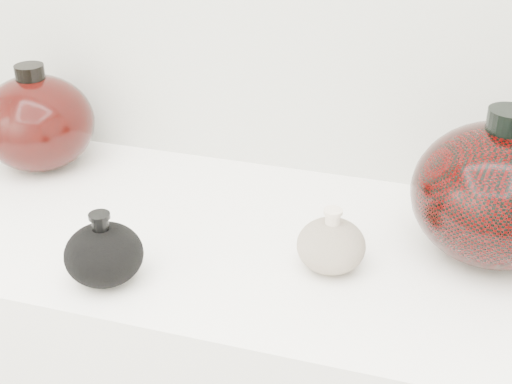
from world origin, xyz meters
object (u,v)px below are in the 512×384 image
(cream_gourd_vase, at_px, (331,245))
(left_round_pot, at_px, (38,122))
(right_round_pot, at_px, (496,193))
(black_gourd_vase, at_px, (104,254))

(cream_gourd_vase, bearing_deg, left_round_pot, 163.52)
(cream_gourd_vase, xyz_separation_m, right_round_pot, (0.22, 0.10, 0.06))
(black_gourd_vase, relative_size, left_round_pot, 0.57)
(black_gourd_vase, height_order, left_round_pot, left_round_pot)
(cream_gourd_vase, relative_size, left_round_pot, 0.53)
(left_round_pot, xyz_separation_m, right_round_pot, (0.80, -0.07, 0.02))
(left_round_pot, relative_size, right_round_pot, 0.77)
(black_gourd_vase, relative_size, cream_gourd_vase, 1.06)
(black_gourd_vase, xyz_separation_m, cream_gourd_vase, (0.30, 0.12, -0.00))
(black_gourd_vase, bearing_deg, right_round_pot, 23.76)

